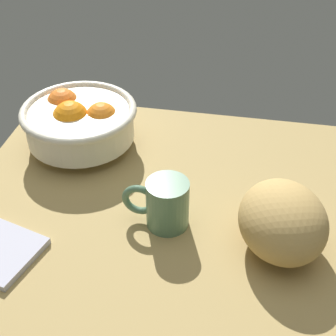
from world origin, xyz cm
name	(u,v)px	position (x,y,z in cm)	size (l,w,h in cm)	color
ground_plane	(165,215)	(0.00, 0.00, -1.50)	(73.88, 65.94, 3.00)	#A88C52
fruit_bowl	(79,120)	(-20.75, 16.20, 5.91)	(23.18, 23.18, 10.51)	silver
bread_loaf	(283,221)	(19.54, -5.50, 5.66)	(15.94, 13.61, 11.31)	tan
mug	(165,204)	(0.60, -3.42, 4.35)	(11.43, 7.18, 8.71)	#537A5C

